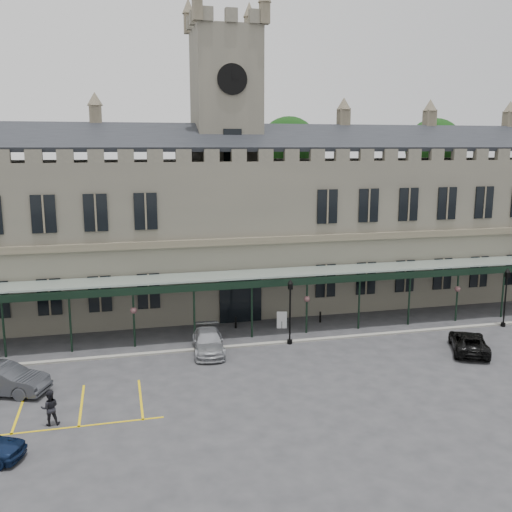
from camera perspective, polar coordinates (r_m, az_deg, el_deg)
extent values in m
plane|color=#2F2F32|center=(33.67, 2.49, -11.99)|extent=(140.00, 140.00, 0.00)
cube|color=#5B574C|center=(47.12, -2.91, 2.24)|extent=(60.00, 10.00, 12.00)
cube|color=brown|center=(42.08, -1.57, 1.48)|extent=(60.00, 0.35, 0.50)
cube|color=black|center=(44.14, -2.38, 11.82)|extent=(60.00, 4.77, 2.20)
cube|color=black|center=(49.04, -3.57, 11.72)|extent=(60.00, 4.77, 2.20)
cube|color=black|center=(43.07, -1.56, -4.16)|extent=(3.20, 0.18, 3.80)
cube|color=#5B574C|center=(46.63, -2.97, 8.32)|extent=(5.00, 5.00, 22.00)
cylinder|color=silver|center=(44.34, -2.41, 17.25)|extent=(2.20, 0.12, 2.20)
cylinder|color=black|center=(44.27, -2.39, 17.26)|extent=(2.30, 0.04, 2.30)
cube|color=black|center=(44.07, -2.35, 10.78)|extent=(1.40, 0.12, 2.80)
cube|color=#8C9E93|center=(40.74, -1.01, -1.85)|extent=(50.00, 4.00, 0.40)
cube|color=black|center=(38.90, -0.35, -2.84)|extent=(50.00, 0.18, 0.50)
cube|color=gray|center=(38.60, 0.18, -8.83)|extent=(60.00, 0.40, 0.12)
cylinder|color=#332314|center=(57.70, 3.21, 3.84)|extent=(0.70, 0.70, 12.00)
sphere|color=black|center=(57.26, 3.29, 10.80)|extent=(6.00, 6.00, 6.00)
cylinder|color=#332314|center=(64.21, 17.04, 4.09)|extent=(0.70, 0.70, 12.00)
sphere|color=black|center=(63.82, 17.39, 10.34)|extent=(6.00, 6.00, 6.00)
cylinder|color=black|center=(38.92, 3.39, -8.55)|extent=(0.35, 0.35, 0.29)
cylinder|color=black|center=(38.36, 3.42, -6.05)|extent=(0.12, 0.12, 3.84)
cube|color=black|center=(37.81, 3.45, -3.05)|extent=(0.27, 0.27, 0.38)
cone|color=black|center=(37.74, 3.46, -2.56)|extent=(0.42, 0.42, 0.29)
cylinder|color=black|center=(46.20, 23.48, -6.31)|extent=(0.34, 0.34, 0.28)
cylinder|color=black|center=(45.73, 23.64, -4.21)|extent=(0.11, 0.11, 3.79)
cube|color=black|center=(45.28, 23.84, -1.71)|extent=(0.27, 0.27, 0.38)
cone|color=black|center=(45.21, 23.87, -1.30)|extent=(0.42, 0.42, 0.28)
cylinder|color=black|center=(42.02, 2.59, -6.88)|extent=(0.06, 0.06, 0.52)
cube|color=silver|center=(41.91, 2.60, -6.41)|extent=(0.73, 0.21, 1.26)
cylinder|color=black|center=(41.99, -2.04, -6.66)|extent=(0.15, 0.15, 0.85)
cylinder|color=black|center=(43.56, 6.44, -6.08)|extent=(0.15, 0.15, 0.83)
imported|color=#37393F|center=(34.12, -24.02, -11.20)|extent=(5.17, 3.42, 1.61)
imported|color=#94969B|center=(37.34, -4.79, -8.53)|extent=(2.36, 4.93, 1.39)
imported|color=black|center=(39.73, 20.50, -8.07)|extent=(3.94, 5.09, 1.29)
imported|color=black|center=(29.74, -19.91, -14.09)|extent=(0.88, 0.71, 1.72)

